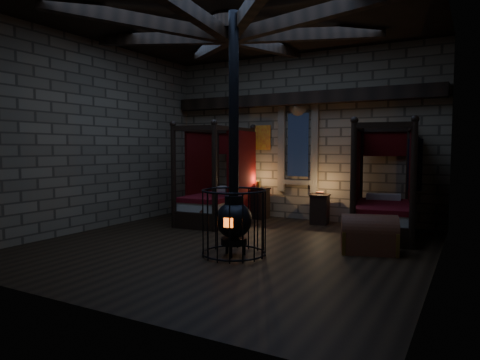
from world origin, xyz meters
The scene contains 8 objects.
room centered at (0.00, 0.09, 3.74)m, with size 7.02×7.02×4.29m.
bed_left centered at (-1.59, 2.12, 0.57)m, with size 1.32×2.30×2.32m.
bed_right centered at (2.31, 2.36, 0.57)m, with size 1.50×2.35×2.29m.
trunk_left centered at (-1.68, 1.34, 0.28)m, with size 0.94×0.68×0.63m.
trunk_right centered at (2.40, 0.69, 0.30)m, with size 1.07×0.84×0.69m.
nightstand_left centered at (-0.93, 3.05, 0.41)m, with size 0.55×0.53×0.97m.
nightstand_right centered at (0.74, 3.01, 0.37)m, with size 0.49×0.48×0.78m.
stove centered at (0.43, -0.60, 0.66)m, with size 1.10×1.10×4.05m.
Camera 1 is at (3.97, -6.81, 1.81)m, focal length 32.00 mm.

